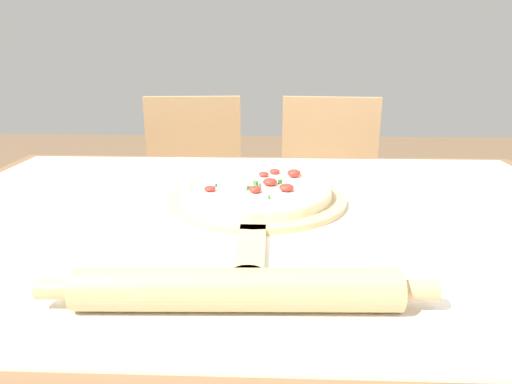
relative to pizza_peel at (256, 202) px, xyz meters
name	(u,v)px	position (x,y,z in m)	size (l,w,h in m)	color
dining_table	(259,261)	(0.01, -0.05, -0.11)	(1.43, 1.00, 0.76)	brown
towel_cloth	(259,214)	(0.01, -0.05, -0.01)	(1.35, 0.92, 0.00)	white
pizza_peel	(256,202)	(0.00, 0.00, 0.00)	(0.37, 0.55, 0.01)	tan
pizza	(257,190)	(0.00, 0.02, 0.02)	(0.31, 0.31, 0.04)	beige
rolling_pin	(237,290)	(-0.01, -0.39, 0.02)	(0.49, 0.07, 0.05)	tan
chair_left	(194,194)	(-0.28, 0.84, -0.26)	(0.44, 0.44, 0.90)	tan
chair_right	(328,196)	(0.25, 0.84, -0.26)	(0.44, 0.44, 0.90)	tan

